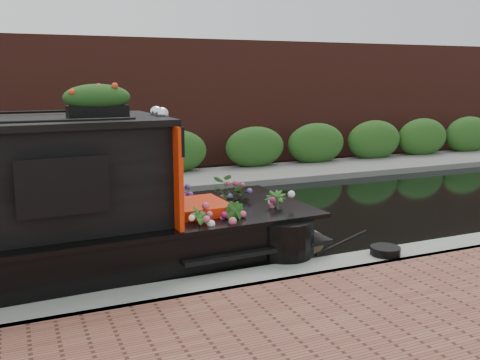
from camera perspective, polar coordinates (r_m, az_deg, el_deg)
name	(u,v)px	position (r m, az deg, el deg)	size (l,w,h in m)	color
ground	(149,233)	(10.10, -9.64, -5.62)	(80.00, 80.00, 0.00)	black
near_bank_coping	(212,301)	(7.12, -3.05, -12.74)	(40.00, 0.60, 0.50)	gray
far_bank_path	(109,190)	(14.10, -13.77, -1.01)	(40.00, 2.40, 0.34)	slate
far_hedge	(103,183)	(14.97, -14.36, -0.34)	(40.00, 1.10, 2.80)	#26521B
far_brick_wall	(92,171)	(17.01, -15.51, 0.95)	(40.00, 1.00, 8.00)	#52241B
rope_fender	(308,239)	(9.04, 7.27, -6.30)	(0.38, 0.38, 0.42)	brown
coiled_mooring_rope	(385,251)	(8.32, 15.24, -7.29)	(0.45, 0.45, 0.12)	black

